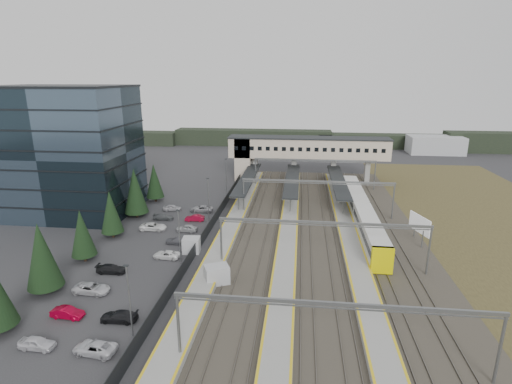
# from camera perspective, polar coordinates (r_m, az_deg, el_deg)

# --- Properties ---
(ground) EXTENTS (220.00, 220.00, 0.00)m
(ground) POSITION_cam_1_polar(r_m,az_deg,el_deg) (64.85, -1.77, -7.30)
(ground) COLOR #2B2B2D
(ground) RESTS_ON ground
(office_building) EXTENTS (24.30, 18.30, 24.30)m
(office_building) POSITION_cam_1_polar(r_m,az_deg,el_deg) (84.89, -25.51, 5.36)
(office_building) COLOR #364757
(office_building) RESTS_ON ground
(conifer_row) EXTENTS (4.42, 49.82, 9.50)m
(conifer_row) POSITION_cam_1_polar(r_m,az_deg,el_deg) (66.39, -21.50, -3.43)
(conifer_row) COLOR black
(conifer_row) RESTS_ON ground
(car_park) EXTENTS (10.61, 44.68, 1.28)m
(car_park) POSITION_cam_1_polar(r_m,az_deg,el_deg) (62.63, -15.02, -8.16)
(car_park) COLOR silver
(car_park) RESTS_ON ground
(lampposts) EXTENTS (0.50, 53.25, 8.07)m
(lampposts) POSITION_cam_1_polar(r_m,az_deg,el_deg) (65.98, -8.55, -3.02)
(lampposts) COLOR slate
(lampposts) RESTS_ON ground
(fence) EXTENTS (0.08, 90.00, 2.00)m
(fence) POSITION_cam_1_polar(r_m,az_deg,el_deg) (70.17, -6.47, -4.65)
(fence) COLOR #26282B
(fence) RESTS_ON ground
(relay_cabin_near) EXTENTS (3.67, 3.27, 2.52)m
(relay_cabin_near) POSITION_cam_1_polar(r_m,az_deg,el_deg) (52.65, -5.61, -11.72)
(relay_cabin_near) COLOR #A6A7AB
(relay_cabin_near) RESTS_ON ground
(relay_cabin_far) EXTENTS (2.74, 2.36, 2.33)m
(relay_cabin_far) POSITION_cam_1_polar(r_m,az_deg,el_deg) (61.99, -9.22, -7.49)
(relay_cabin_far) COLOR #A6A7AB
(relay_cabin_far) RESTS_ON ground
(rail_corridor) EXTENTS (34.00, 90.00, 0.92)m
(rail_corridor) POSITION_cam_1_polar(r_m,az_deg,el_deg) (68.76, 6.59, -5.74)
(rail_corridor) COLOR #323027
(rail_corridor) RESTS_ON ground
(canopies) EXTENTS (23.10, 30.00, 3.28)m
(canopies) POSITION_cam_1_polar(r_m,az_deg,el_deg) (88.61, 5.20, 1.79)
(canopies) COLOR black
(canopies) RESTS_ON ground
(footbridge) EXTENTS (40.40, 6.40, 11.20)m
(footbridge) POSITION_cam_1_polar(r_m,az_deg,el_deg) (102.42, 5.88, 6.02)
(footbridge) COLOR #B6A791
(footbridge) RESTS_ON ground
(gantries) EXTENTS (28.40, 62.28, 7.17)m
(gantries) POSITION_cam_1_polar(r_m,az_deg,el_deg) (65.03, 9.09, -1.79)
(gantries) COLOR slate
(gantries) RESTS_ON ground
(train) EXTENTS (2.92, 40.65, 3.68)m
(train) POSITION_cam_1_polar(r_m,az_deg,el_deg) (74.89, 14.84, -2.86)
(train) COLOR silver
(train) RESTS_ON ground
(billboard) EXTENTS (1.84, 5.33, 4.64)m
(billboard) POSITION_cam_1_polar(r_m,az_deg,el_deg) (68.85, 22.32, -4.38)
(billboard) COLOR slate
(billboard) RESTS_ON ground
(treeline_far) EXTENTS (170.00, 19.00, 7.00)m
(treeline_far) POSITION_cam_1_polar(r_m,az_deg,el_deg) (153.58, 12.18, 7.24)
(treeline_far) COLOR black
(treeline_far) RESTS_ON ground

